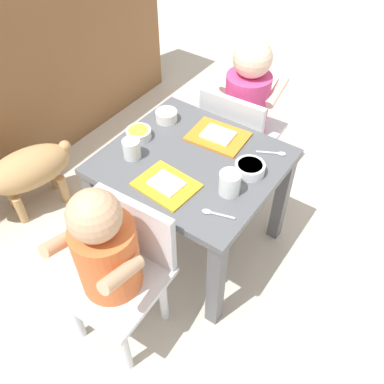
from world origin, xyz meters
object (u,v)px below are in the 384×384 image
object	(u,v)px
food_tray_right	(218,136)
spoon_by_left_tray	(274,153)
cereal_bowl_left_side	(166,115)
dining_table	(192,177)
seated_child_left	(109,253)
seated_child_right	(246,102)
veggie_bowl_near	(250,168)
food_tray_left	(166,185)
spoon_by_right_tray	(215,213)
water_cup_right	(230,184)
water_cup_left	(132,150)
dog	(22,172)
veggie_bowl_far	(139,133)

from	to	relation	value
food_tray_right	spoon_by_left_tray	world-z (taller)	food_tray_right
food_tray_right	cereal_bowl_left_side	world-z (taller)	cereal_bowl_left_side
dining_table	seated_child_left	distance (m)	0.42
seated_child_right	veggie_bowl_near	xyz separation A→B (m)	(-0.37, -0.22, 0.04)
seated_child_right	spoon_by_left_tray	size ratio (longest dim) A/B	7.15
food_tray_left	spoon_by_right_tray	size ratio (longest dim) A/B	1.93
seated_child_right	food_tray_left	bearing A→B (deg)	-175.64
water_cup_right	veggie_bowl_near	size ratio (longest dim) A/B	0.77
seated_child_right	spoon_by_left_tray	bearing A→B (deg)	-134.36
veggie_bowl_near	spoon_by_left_tray	distance (m)	0.13
dining_table	spoon_by_right_tray	bearing A→B (deg)	-129.46
dining_table	seated_child_left	bearing A→B (deg)	-177.79
seated_child_right	spoon_by_right_tray	size ratio (longest dim) A/B	6.79
water_cup_left	spoon_by_left_tray	world-z (taller)	water_cup_left
food_tray_left	spoon_by_left_tray	distance (m)	0.38
dining_table	food_tray_left	size ratio (longest dim) A/B	2.94
dining_table	dog	world-z (taller)	dining_table
dog	food_tray_left	distance (m)	0.73
food_tray_left	food_tray_right	world-z (taller)	same
dog	food_tray_right	distance (m)	0.82
veggie_bowl_near	spoon_by_left_tray	xyz separation A→B (m)	(0.13, -0.02, -0.02)
seated_child_right	food_tray_left	world-z (taller)	seated_child_right
spoon_by_right_tray	water_cup_left	bearing A→B (deg)	81.15
food_tray_right	veggie_bowl_far	bearing A→B (deg)	124.99
water_cup_left	veggie_bowl_near	xyz separation A→B (m)	(0.15, -0.35, -0.01)
dog	cereal_bowl_left_side	distance (m)	0.65
seated_child_left	food_tray_right	xyz separation A→B (m)	(0.56, 0.01, 0.04)
cereal_bowl_left_side	water_cup_left	bearing A→B (deg)	-172.10
food_tray_right	spoon_by_left_tray	bearing A→B (deg)	-80.37
seated_child_right	food_tray_left	size ratio (longest dim) A/B	3.52
food_tray_left	veggie_bowl_far	xyz separation A→B (m)	(0.14, 0.22, 0.01)
seated_child_left	dining_table	bearing A→B (deg)	2.21
seated_child_right	veggie_bowl_far	world-z (taller)	seated_child_right
water_cup_left	cereal_bowl_left_side	bearing A→B (deg)	7.90
dog	cereal_bowl_left_side	xyz separation A→B (m)	(0.36, -0.47, 0.26)
food_tray_right	spoon_by_left_tray	xyz separation A→B (m)	(0.03, -0.20, -0.00)
water_cup_right	veggie_bowl_far	size ratio (longest dim) A/B	0.85
water_cup_left	spoon_by_left_tray	bearing A→B (deg)	-53.13
dog	veggie_bowl_far	xyz separation A→B (m)	(0.22, -0.45, 0.25)
seated_child_left	dog	size ratio (longest dim) A/B	1.44
veggie_bowl_near	water_cup_left	bearing A→B (deg)	113.51
dining_table	spoon_by_right_tray	xyz separation A→B (m)	(-0.16, -0.19, 0.08)
seated_child_right	veggie_bowl_near	bearing A→B (deg)	-148.87
dog	water_cup_left	size ratio (longest dim) A/B	6.83
spoon_by_left_tray	spoon_by_right_tray	distance (m)	0.34
veggie_bowl_near	seated_child_left	bearing A→B (deg)	160.23
seated_child_left	food_tray_right	size ratio (longest dim) A/B	3.16
cereal_bowl_left_side	veggie_bowl_far	bearing A→B (deg)	172.45
water_cup_left	spoon_by_right_tray	distance (m)	0.36
dog	veggie_bowl_near	xyz separation A→B (m)	(0.29, -0.86, 0.26)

